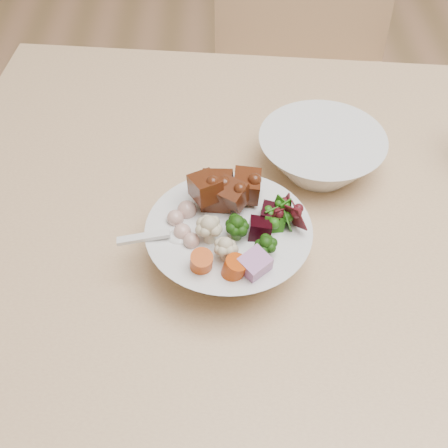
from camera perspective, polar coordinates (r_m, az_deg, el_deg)
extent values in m
cylinder|color=tan|center=(1.32, -12.72, 0.68)|extent=(0.05, 0.05, 0.64)
cube|color=tan|center=(1.40, 7.49, 10.12)|extent=(0.40, 0.40, 0.04)
cylinder|color=tan|center=(1.41, 0.63, -1.22)|extent=(0.03, 0.03, 0.40)
cylinder|color=tan|center=(1.46, 13.90, -0.99)|extent=(0.03, 0.03, 0.40)
cylinder|color=tan|center=(1.65, 0.31, 7.43)|extent=(0.03, 0.03, 0.40)
cylinder|color=tan|center=(1.69, 11.80, 7.42)|extent=(0.03, 0.03, 0.40)
sphere|color=black|center=(0.69, 1.18, -0.61)|extent=(0.03, 0.03, 0.03)
sphere|color=#C1B892|center=(0.69, -1.35, -0.81)|extent=(0.03, 0.03, 0.03)
cube|color=black|center=(0.72, 4.25, 0.73)|extent=(0.03, 0.03, 0.02)
cube|color=#92588F|center=(0.66, 2.80, -3.79)|extent=(0.04, 0.04, 0.03)
cylinder|color=#B93F04|center=(0.67, -2.09, -3.56)|extent=(0.03, 0.03, 0.03)
sphere|color=tan|center=(0.70, -3.83, -0.74)|extent=(0.02, 0.02, 0.02)
ellipsoid|color=silver|center=(0.70, -4.04, -1.26)|extent=(0.03, 0.03, 0.01)
cube|color=silver|center=(0.70, -7.37, -1.21)|extent=(0.06, 0.01, 0.01)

